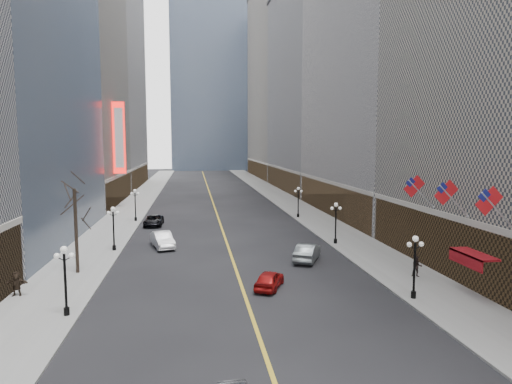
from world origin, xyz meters
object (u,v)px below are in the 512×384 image
object	(u,v)px
streetlamp_east_2	(336,219)
car_nb_mid	(163,240)
car_nb_far	(154,221)
streetlamp_west_2	(113,224)
car_sb_far	(307,252)
streetlamp_west_3	(135,202)
streetlamp_west_1	(65,273)
car_sb_mid	(269,279)
streetlamp_east_1	(415,260)
streetlamp_east_3	(298,199)

from	to	relation	value
streetlamp_east_2	car_nb_mid	world-z (taller)	streetlamp_east_2
streetlamp_east_2	car_nb_far	xyz separation A→B (m)	(-20.80, 14.47, -2.19)
streetlamp_west_2	car_sb_far	xyz separation A→B (m)	(18.80, -6.36, -2.06)
streetlamp_east_2	car_nb_mid	distance (m)	18.90
streetlamp_east_2	streetlamp_west_2	size ratio (longest dim) A/B	1.00
car_nb_mid	car_sb_far	distance (m)	15.85
car_nb_far	car_nb_mid	bearing A→B (deg)	-79.47
streetlamp_east_2	streetlamp_west_3	bearing A→B (deg)	142.67
streetlamp_west_1	car_sb_far	bearing A→B (deg)	31.76
car_nb_far	car_sb_mid	bearing A→B (deg)	-66.94
streetlamp_east_2	car_sb_far	xyz separation A→B (m)	(-4.80, -6.36, -2.06)
streetlamp_west_2	car_sb_far	size ratio (longest dim) A/B	0.89
car_sb_mid	streetlamp_east_1	bearing A→B (deg)	-178.62
streetlamp_west_1	streetlamp_west_3	bearing A→B (deg)	90.00
streetlamp_east_3	car_sb_mid	world-z (taller)	streetlamp_east_3
streetlamp_west_3	car_sb_far	world-z (taller)	streetlamp_west_3
streetlamp_east_1	streetlamp_west_1	size ratio (longest dim) A/B	1.00
streetlamp_east_3	streetlamp_west_1	bearing A→B (deg)	-123.25
car_sb_mid	car_sb_far	world-z (taller)	car_sb_far
streetlamp_west_2	car_sb_mid	xyz separation A→B (m)	(13.87, -13.98, -2.20)
car_sb_far	streetlamp_east_1	bearing A→B (deg)	137.32
streetlamp_east_1	streetlamp_west_3	world-z (taller)	same
streetlamp_west_2	car_sb_mid	bearing A→B (deg)	-45.23
streetlamp_east_3	car_nb_far	size ratio (longest dim) A/B	0.88
streetlamp_west_3	car_nb_far	bearing A→B (deg)	-51.58
car_sb_mid	car_sb_far	xyz separation A→B (m)	(4.94, 7.62, 0.14)
car_nb_mid	car_sb_mid	world-z (taller)	car_nb_mid
streetlamp_east_1	car_sb_mid	xyz separation A→B (m)	(-9.73, 4.02, -2.20)
streetlamp_east_1	streetlamp_east_2	xyz separation A→B (m)	(0.00, 18.00, 0.00)
streetlamp_west_1	streetlamp_east_1	bearing A→B (deg)	0.00
streetlamp_west_2	streetlamp_east_3	bearing A→B (deg)	37.33
streetlamp_west_2	car_sb_mid	size ratio (longest dim) A/B	1.10
streetlamp_east_3	car_sb_mid	bearing A→B (deg)	-106.92
streetlamp_west_2	car_nb_far	distance (m)	14.90
streetlamp_west_2	streetlamp_west_3	world-z (taller)	same
streetlamp_east_1	car_nb_far	distance (m)	38.62
streetlamp_east_2	car_sb_mid	bearing A→B (deg)	-124.84
car_sb_mid	streetlamp_east_3	bearing A→B (deg)	-83.11
streetlamp_east_2	car_nb_mid	xyz separation A→B (m)	(-18.75, 1.15, -2.06)
streetlamp_east_3	streetlamp_west_2	world-z (taller)	same
car_nb_mid	car_sb_mid	bearing A→B (deg)	-73.77
streetlamp_west_1	car_nb_far	bearing A→B (deg)	85.07
streetlamp_east_1	car_nb_mid	bearing A→B (deg)	134.40
streetlamp_west_3	streetlamp_west_2	bearing A→B (deg)	-90.00
car_nb_mid	car_nb_far	size ratio (longest dim) A/B	1.00
car_nb_far	car_sb_far	bearing A→B (deg)	-50.67
streetlamp_west_1	car_nb_mid	size ratio (longest dim) A/B	0.89
car_sb_mid	car_sb_far	bearing A→B (deg)	-99.11
streetlamp_east_3	streetlamp_west_3	bearing A→B (deg)	180.00
streetlamp_east_1	streetlamp_east_3	xyz separation A→B (m)	(0.00, 36.00, 0.00)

